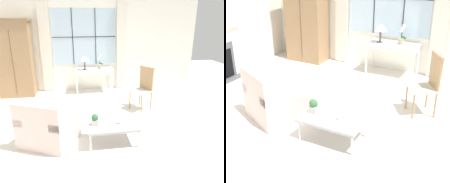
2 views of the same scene
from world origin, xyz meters
TOP-DOWN VIEW (x-y plane):
  - ground_plane at (0.00, 0.00)m, footprint 14.00×14.00m
  - wall_back_windowed at (0.00, 3.02)m, footprint 7.20×0.14m
  - armoire at (-2.00, 2.68)m, footprint 1.04×0.59m
  - console_table at (0.25, 2.69)m, footprint 1.15×0.50m
  - table_lamp at (-0.03, 2.61)m, footprint 0.27×0.27m
  - potted_orchid at (0.43, 2.71)m, footprint 0.17×0.13m
  - armchair_upholstered at (-0.82, -0.12)m, footprint 1.19×1.17m
  - side_chair_wooden at (1.39, 1.19)m, footprint 0.61×0.61m
  - coffee_table at (0.36, -0.28)m, footprint 0.97×0.62m
  - potted_plant_small at (0.03, -0.30)m, footprint 0.13×0.13m
  - pillar_candle at (0.51, -0.33)m, footprint 0.12×0.12m

SIDE VIEW (x-z plane):
  - ground_plane at x=0.00m, z-range 0.00..0.00m
  - armchair_upholstered at x=-0.82m, z-range -0.14..0.73m
  - coffee_table at x=0.36m, z-range 0.15..0.53m
  - pillar_candle at x=0.51m, z-range 0.37..0.52m
  - potted_plant_small at x=0.03m, z-range 0.38..0.59m
  - side_chair_wooden at x=1.39m, z-range 0.06..1.13m
  - console_table at x=0.25m, z-range 0.28..1.00m
  - potted_orchid at x=0.43m, z-range 0.67..1.11m
  - table_lamp at x=-0.03m, z-range 0.85..1.27m
  - armoire at x=-2.00m, z-range 0.01..2.22m
  - wall_back_windowed at x=0.00m, z-range 0.00..2.80m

